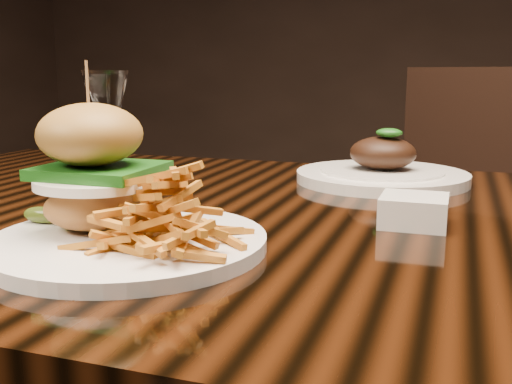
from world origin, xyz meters
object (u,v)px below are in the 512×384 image
(dining_table, at_px, (294,268))
(burger_plate, at_px, (124,200))
(chair_far, at_px, (459,224))
(far_dish, at_px, (382,172))
(wine_glass, at_px, (107,105))

(dining_table, xyz_separation_m, burger_plate, (-0.13, -0.22, 0.13))
(burger_plate, bearing_deg, chair_far, 84.41)
(dining_table, xyz_separation_m, far_dish, (0.08, 0.28, 0.09))
(dining_table, distance_m, far_dish, 0.30)
(chair_far, bearing_deg, far_dish, -78.08)
(burger_plate, bearing_deg, far_dish, 78.87)
(far_dish, xyz_separation_m, chair_far, (0.14, 0.61, -0.23))
(burger_plate, bearing_deg, wine_glass, 137.36)
(wine_glass, bearing_deg, far_dish, 35.42)
(dining_table, relative_size, far_dish, 5.45)
(dining_table, height_order, far_dish, far_dish)
(wine_glass, relative_size, chair_far, 0.20)
(wine_glass, xyz_separation_m, far_dish, (0.37, 0.26, -0.12))
(wine_glass, height_order, far_dish, wine_glass)
(burger_plate, distance_m, chair_far, 1.18)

